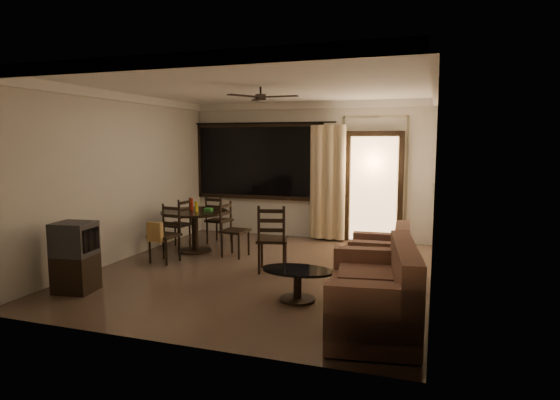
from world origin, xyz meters
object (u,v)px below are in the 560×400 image
(dining_chair_west, at_px, (177,234))
(sofa, at_px, (378,296))
(dining_chair_north, at_px, (219,229))
(dining_chair_east, at_px, (235,240))
(armchair, at_px, (383,258))
(side_chair, at_px, (273,252))
(dining_chair_south, at_px, (164,244))
(coffee_table, at_px, (298,280))
(dining_table, at_px, (195,219))
(tv_cabinet, at_px, (75,257))

(dining_chair_west, xyz_separation_m, sofa, (4.01, -2.65, 0.08))
(dining_chair_west, bearing_deg, dining_chair_north, 149.30)
(dining_chair_east, height_order, armchair, dining_chair_east)
(side_chair, bearing_deg, dining_chair_north, -57.54)
(dining_chair_west, relative_size, dining_chair_east, 1.00)
(dining_chair_north, xyz_separation_m, armchair, (3.35, -1.58, 0.06))
(dining_chair_south, relative_size, coffee_table, 1.03)
(coffee_table, bearing_deg, dining_chair_south, 156.99)
(dining_table, height_order, sofa, dining_table)
(dining_table, bearing_deg, tv_cabinet, -98.68)
(dining_table, distance_m, coffee_table, 3.21)
(sofa, bearing_deg, dining_table, 136.17)
(side_chair, bearing_deg, armchair, 166.08)
(dining_chair_north, height_order, tv_cabinet, dining_chair_north)
(dining_chair_east, distance_m, tv_cabinet, 2.74)
(dining_chair_north, bearing_deg, dining_chair_east, 136.76)
(dining_chair_south, bearing_deg, side_chair, 8.32)
(dining_table, distance_m, dining_chair_west, 0.54)
(dining_chair_east, bearing_deg, dining_chair_north, 46.76)
(dining_chair_north, distance_m, armchair, 3.71)
(tv_cabinet, height_order, armchair, tv_cabinet)
(dining_chair_west, xyz_separation_m, dining_chair_north, (0.53, 0.68, 0.00))
(dining_chair_east, xyz_separation_m, tv_cabinet, (-1.22, -2.45, 0.19))
(tv_cabinet, bearing_deg, side_chair, 31.22)
(dining_chair_south, bearing_deg, dining_chair_east, 45.70)
(dining_chair_north, height_order, side_chair, side_chair)
(dining_chair_east, distance_m, sofa, 3.68)
(dining_chair_west, bearing_deg, dining_chair_east, 87.78)
(dining_table, xyz_separation_m, sofa, (3.58, -2.55, -0.23))
(dining_chair_east, bearing_deg, armchair, -97.89)
(dining_table, xyz_separation_m, dining_chair_north, (0.10, 0.78, -0.31))
(dining_chair_south, xyz_separation_m, tv_cabinet, (-0.28, -1.70, 0.17))
(armchair, relative_size, coffee_table, 0.93)
(dining_chair_north, bearing_deg, tv_cabinet, 88.79)
(dining_table, bearing_deg, armchair, -13.13)
(dining_chair_east, height_order, sofa, dining_chair_east)
(armchair, bearing_deg, dining_chair_west, 163.58)
(dining_table, height_order, dining_chair_south, dining_table)
(armchair, height_order, coffee_table, armchair)
(tv_cabinet, bearing_deg, dining_chair_west, 83.28)
(dining_chair_south, xyz_separation_m, coffee_table, (2.63, -1.12, -0.04))
(dining_chair_north, xyz_separation_m, coffee_table, (2.42, -2.75, -0.01))
(dining_chair_west, bearing_deg, tv_cabinet, 7.94)
(tv_cabinet, distance_m, armchair, 4.22)
(dining_chair_east, distance_m, dining_chair_south, 1.20)
(dining_chair_south, distance_m, side_chair, 1.89)
(dining_chair_south, height_order, sofa, dining_chair_south)
(dining_chair_south, distance_m, coffee_table, 2.85)
(coffee_table, xyz_separation_m, side_chair, (-0.74, 1.16, 0.04))
(dining_table, relative_size, dining_chair_west, 1.26)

